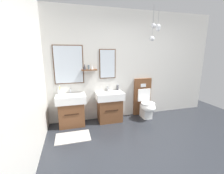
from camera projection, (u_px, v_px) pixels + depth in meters
ground_plane at (180, 166)px, 2.36m from camera, size 5.68×5.36×0.10m
wall_back at (131, 65)px, 3.94m from camera, size 4.48×0.65×2.68m
wall_left at (6, 87)px, 1.48m from camera, size 0.12×4.16×2.68m
bath_mat at (73, 137)px, 3.05m from camera, size 0.68×0.44×0.01m
vanity_sink_left at (71, 109)px, 3.51m from camera, size 0.66×0.45×0.73m
tap_on_left_sink at (70, 90)px, 3.57m from camera, size 0.03×0.13×0.11m
vanity_sink_right at (110, 106)px, 3.75m from camera, size 0.66×0.45×0.73m
tap_on_right_sink at (108, 88)px, 3.81m from camera, size 0.03×0.13×0.11m
toilet at (145, 103)px, 3.99m from camera, size 0.48×0.62×1.00m
toothbrush_cup at (59, 92)px, 3.50m from camera, size 0.07×0.07×0.21m
soap_dispenser at (118, 87)px, 3.88m from camera, size 0.06×0.06×0.17m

